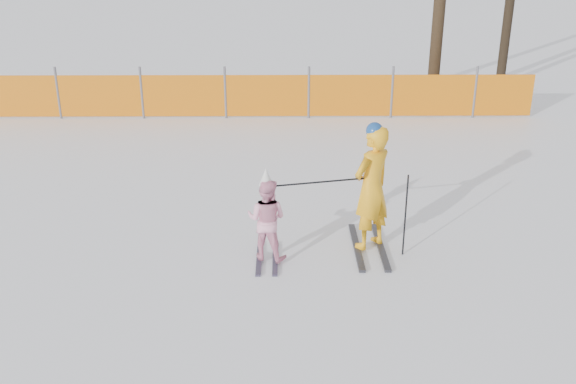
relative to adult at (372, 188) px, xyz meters
The scene contains 5 objects.
ground 1.70m from the adult, 143.58° to the right, with size 120.00×120.00×0.00m, color white.
adult is the anchor object (origin of this frame).
child 1.50m from the adult, 167.09° to the right, with size 0.66×0.98×1.33m.
ski_poles 0.25m from the adult, 128.24° to the right, with size 1.78×0.30×1.18m.
safety_fence 7.60m from the adult, 112.84° to the left, with size 15.43×0.06×1.25m.
Camera 1 is at (-0.07, -7.30, 4.13)m, focal length 40.00 mm.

